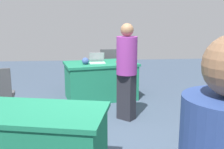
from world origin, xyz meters
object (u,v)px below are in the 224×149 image
(table_mid_left, at_px, (28,144))
(laptop_silver, at_px, (97,61))
(chair_aisle, at_px, (108,65))
(person_attendee_standing, at_px, (127,67))
(yarn_ball, at_px, (85,61))
(table_foreground, at_px, (101,80))
(scissors_red, at_px, (120,62))

(table_mid_left, distance_m, laptop_silver, 3.01)
(chair_aisle, relative_size, laptop_silver, 2.89)
(laptop_silver, bearing_deg, person_attendee_standing, 107.76)
(chair_aisle, distance_m, yarn_ball, 1.30)
(table_foreground, distance_m, scissors_red, 0.56)
(chair_aisle, bearing_deg, scissors_red, -81.49)
(person_attendee_standing, distance_m, laptop_silver, 1.31)
(laptop_silver, bearing_deg, scissors_red, -176.58)
(person_attendee_standing, distance_m, scissors_red, 1.28)
(table_mid_left, xyz_separation_m, chair_aisle, (-1.15, -3.85, 0.15))
(person_attendee_standing, bearing_deg, laptop_silver, -26.97)
(laptop_silver, bearing_deg, table_foreground, -154.85)
(table_mid_left, xyz_separation_m, person_attendee_standing, (-1.29, -1.63, 0.51))
(person_attendee_standing, bearing_deg, chair_aisle, -43.30)
(table_foreground, bearing_deg, yarn_ball, 30.50)
(yarn_ball, bearing_deg, table_mid_left, 77.39)
(table_foreground, relative_size, person_attendee_standing, 1.00)
(laptop_silver, xyz_separation_m, yarn_ball, (0.24, 0.15, 0.03))
(laptop_silver, bearing_deg, yarn_ball, 29.26)
(person_attendee_standing, bearing_deg, table_mid_left, 94.73)
(yarn_ball, bearing_deg, table_foreground, -149.50)
(scissors_red, bearing_deg, table_mid_left, -99.03)
(table_foreground, height_order, scissors_red, scissors_red)
(laptop_silver, relative_size, scissors_red, 1.82)
(laptop_silver, bearing_deg, table_mid_left, 71.36)
(person_attendee_standing, height_order, scissors_red, person_attendee_standing)
(table_foreground, xyz_separation_m, laptop_silver, (0.07, 0.04, 0.42))
(table_foreground, height_order, yarn_ball, yarn_ball)
(person_attendee_standing, xyz_separation_m, yarn_ball, (0.69, -1.08, -0.06))
(table_foreground, height_order, chair_aisle, chair_aisle)
(scissors_red, bearing_deg, laptop_silver, -158.90)
(person_attendee_standing, height_order, laptop_silver, person_attendee_standing)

